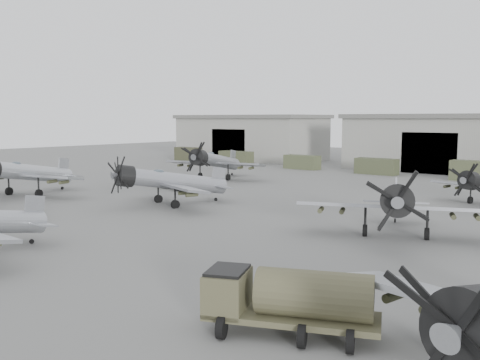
% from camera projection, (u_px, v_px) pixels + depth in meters
% --- Properties ---
extents(ground, '(220.00, 220.00, 0.00)m').
position_uv_depth(ground, '(125.00, 241.00, 35.01)').
color(ground, '#60605E').
rests_on(ground, ground).
extents(hangar_left, '(29.00, 14.80, 8.70)m').
position_uv_depth(hangar_left, '(251.00, 137.00, 106.07)').
color(hangar_left, gray).
rests_on(hangar_left, ground).
extents(hangar_center, '(29.00, 14.80, 8.70)m').
position_uv_depth(hangar_center, '(445.00, 142.00, 82.23)').
color(hangar_center, gray).
rests_on(hangar_center, ground).
extents(support_truck_0, '(5.33, 2.20, 2.60)m').
position_uv_depth(support_truck_0, '(188.00, 154.00, 100.74)').
color(support_truck_0, '#373825').
rests_on(support_truck_0, ground).
extents(support_truck_1, '(6.31, 2.20, 2.32)m').
position_uv_depth(support_truck_1, '(236.00, 158.00, 93.41)').
color(support_truck_1, '#3E422B').
rests_on(support_truck_1, ground).
extents(support_truck_2, '(5.77, 2.20, 2.20)m').
position_uv_depth(support_truck_2, '(302.00, 162.00, 84.86)').
color(support_truck_2, '#444A30').
rests_on(support_truck_2, ground).
extents(support_truck_3, '(6.04, 2.20, 2.30)m').
position_uv_depth(support_truck_3, '(376.00, 166.00, 76.91)').
color(support_truck_3, '#3F442D').
rests_on(support_truck_3, ground).
extents(support_truck_4, '(5.66, 2.20, 2.61)m').
position_uv_depth(support_truck_4, '(474.00, 171.00, 68.50)').
color(support_truck_4, '#444A30').
rests_on(support_truck_4, ground).
extents(aircraft_mid_0, '(13.71, 12.34, 5.46)m').
position_uv_depth(aircraft_mid_0, '(22.00, 172.00, 54.98)').
color(aircraft_mid_0, '#A0A4A9').
rests_on(aircraft_mid_0, ground).
extents(aircraft_mid_1, '(12.61, 11.36, 5.07)m').
position_uv_depth(aircraft_mid_1, '(165.00, 181.00, 49.13)').
color(aircraft_mid_1, gray).
rests_on(aircraft_mid_1, ground).
extents(aircraft_mid_2, '(13.05, 11.82, 5.32)m').
position_uv_depth(aircraft_mid_2, '(396.00, 203.00, 35.65)').
color(aircraft_mid_2, '#9D9FA6').
rests_on(aircraft_mid_2, ground).
extents(aircraft_far_0, '(13.77, 12.39, 5.49)m').
position_uv_depth(aircraft_far_0, '(213.00, 161.00, 70.02)').
color(aircraft_far_0, gray).
rests_on(aircraft_far_0, ground).
extents(fuel_tanker, '(6.77, 4.67, 2.49)m').
position_uv_depth(fuel_tanker, '(289.00, 297.00, 19.78)').
color(fuel_tanker, '#4A4830').
rests_on(fuel_tanker, ground).
extents(tug_trailer, '(6.67, 2.46, 1.32)m').
position_uv_depth(tug_trailer, '(173.00, 185.00, 60.54)').
color(tug_trailer, '#363C27').
rests_on(tug_trailer, ground).
extents(ground_crew, '(0.55, 0.73, 1.79)m').
position_uv_depth(ground_crew, '(151.00, 179.00, 63.26)').
color(ground_crew, '#43472F').
rests_on(ground_crew, ground).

